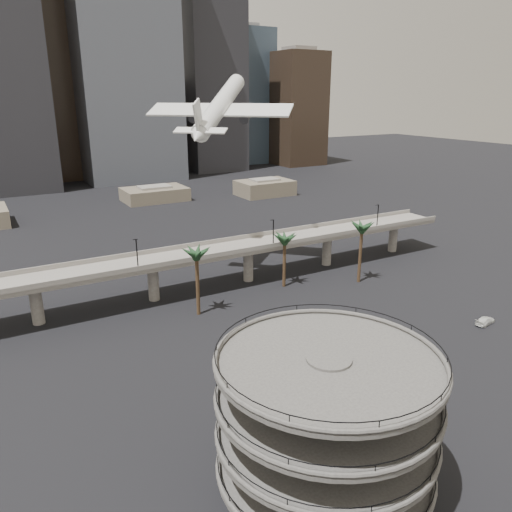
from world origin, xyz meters
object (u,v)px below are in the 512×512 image
car_c (485,321)px  car_a (352,377)px  airborne_jet (220,106)px  car_b (373,341)px  parking_ramp (326,416)px  overpass (203,257)px

car_c → car_a: bearing=84.4°
airborne_jet → car_b: bearing=-134.1°
car_b → car_c: car_b is taller
car_a → car_b: bearing=-41.1°
airborne_jet → parking_ramp: bearing=-155.5°
overpass → car_b: size_ratio=26.71×
airborne_jet → car_b: airborne_jet is taller
parking_ramp → overpass: 60.46m
overpass → car_a: 44.39m
parking_ramp → car_c: size_ratio=4.75×
car_a → car_b: (10.32, 6.66, 0.11)m
car_b → airborne_jet: bearing=5.1°
car_c → car_b: bearing=70.1°
airborne_jet → car_c: (25.77, -55.48, -36.69)m
overpass → car_b: (14.26, -37.05, -6.54)m
parking_ramp → car_a: bearing=42.1°
car_b → car_a: bearing=125.2°
parking_ramp → car_a: size_ratio=5.45×
airborne_jet → car_c: bearing=-111.9°
parking_ramp → overpass: size_ratio=0.17×
car_a → car_c: car_a is taller
car_c → airborne_jet: bearing=14.8°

